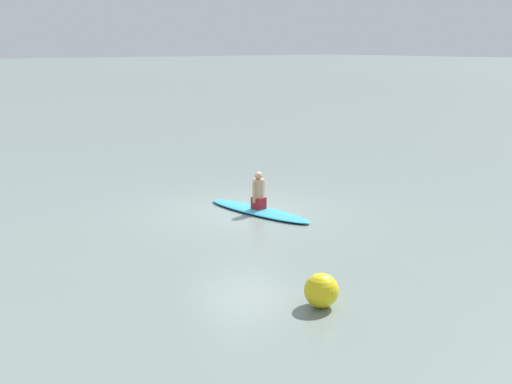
# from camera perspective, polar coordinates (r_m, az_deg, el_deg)

# --- Properties ---
(ground_plane) EXTENTS (400.00, 400.00, 0.00)m
(ground_plane) POSITION_cam_1_polar(r_m,az_deg,el_deg) (16.12, -1.03, -1.76)
(ground_plane) COLOR slate
(surfboard) EXTENTS (1.26, 3.44, 0.11)m
(surfboard) POSITION_cam_1_polar(r_m,az_deg,el_deg) (15.93, 0.24, -1.74)
(surfboard) COLOR #339EC6
(surfboard) RESTS_ON ground
(person_paddler) EXTENTS (0.43, 0.36, 0.97)m
(person_paddler) POSITION_cam_1_polar(r_m,az_deg,el_deg) (15.81, 0.25, -0.00)
(person_paddler) COLOR #A51E23
(person_paddler) RESTS_ON surfboard
(buoy_marker) EXTENTS (0.58, 0.58, 0.58)m
(buoy_marker) POSITION_cam_1_polar(r_m,az_deg,el_deg) (10.32, 6.07, -9.06)
(buoy_marker) COLOR yellow
(buoy_marker) RESTS_ON ground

